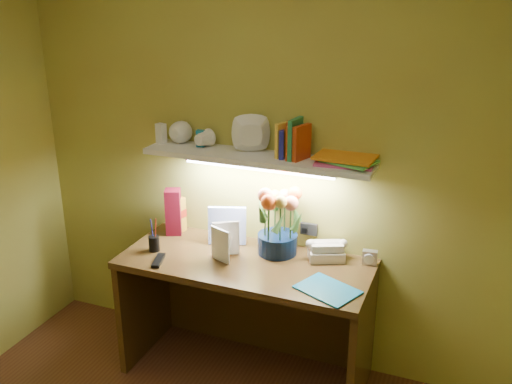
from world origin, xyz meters
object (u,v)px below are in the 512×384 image
at_px(desk, 246,319).
at_px(whisky_bottle, 178,210).
at_px(flower_bouquet, 278,221).
at_px(desk_clock, 370,257).
at_px(telephone, 326,249).

relative_size(desk, whisky_bottle, 5.02).
height_order(desk, flower_bouquet, flower_bouquet).
distance_m(desk, desk_clock, 0.80).
bearing_deg(whisky_bottle, telephone, -1.72).
bearing_deg(desk_clock, desk, -167.63).
xyz_separation_m(desk, desk_clock, (0.65, 0.22, 0.42)).
xyz_separation_m(flower_bouquet, telephone, (0.28, 0.03, -0.14)).
bearing_deg(telephone, desk_clock, -17.80).
bearing_deg(flower_bouquet, desk, -128.44).
relative_size(desk, desk_clock, 17.34).
xyz_separation_m(desk, flower_bouquet, (0.13, 0.16, 0.57)).
height_order(desk, desk_clock, desk_clock).
height_order(flower_bouquet, whisky_bottle, flower_bouquet).
bearing_deg(desk, whisky_bottle, 157.78).
relative_size(telephone, whisky_bottle, 0.70).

